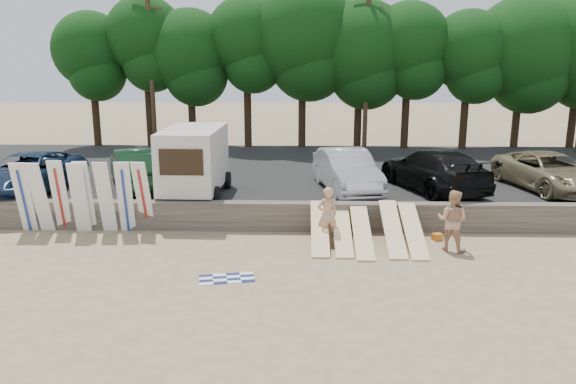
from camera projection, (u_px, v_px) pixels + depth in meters
The scene contains 29 objects.
ground at pixel (352, 261), 16.70m from camera, with size 120.00×120.00×0.00m, color tan.
seawall at pixel (345, 217), 19.50m from camera, with size 44.00×0.50×1.00m, color #6B6356.
parking_lot at pixel (334, 176), 26.83m from camera, with size 44.00×14.50×0.70m, color #282828.
treeline at pixel (369, 45), 32.14m from camera, with size 33.55×6.22×9.56m.
utility_poles at pixel (367, 66), 30.93m from camera, with size 25.80×0.26×9.00m.
box_trailer at pixel (194, 158), 21.31m from camera, with size 2.40×4.15×2.60m.
car_0 at pixel (28, 173), 22.02m from camera, with size 2.55×5.52×1.54m, color #11233E.
car_1 at pixel (138, 168), 22.66m from camera, with size 1.76×5.06×1.67m, color #12311A.
car_2 at pixel (347, 171), 22.21m from camera, with size 1.73×4.97×1.64m, color #B5B4BA.
car_3 at pixel (434, 170), 22.37m from camera, with size 2.33×5.72×1.66m, color black.
car_4 at pixel (549, 172), 22.45m from camera, with size 2.44×5.29×1.47m, color #847854.
surfboard_upright_0 at pixel (24, 197), 19.04m from camera, with size 0.50×0.06×2.60m, color white.
surfboard_upright_1 at pixel (40, 198), 19.03m from camera, with size 0.50×0.06×2.60m, color white.
surfboard_upright_2 at pixel (60, 196), 19.17m from camera, with size 0.50×0.06×2.60m, color white.
surfboard_upright_3 at pixel (79, 198), 18.95m from camera, with size 0.50×0.06×2.60m, color white.
surfboard_upright_4 at pixel (85, 197), 19.11m from camera, with size 0.50×0.06×2.60m, color white.
surfboard_upright_5 at pixel (105, 197), 19.02m from camera, with size 0.50×0.06×2.60m, color white.
surfboard_upright_6 at pixel (125, 197), 19.03m from camera, with size 0.50×0.06×2.60m, color white.
surfboard_upright_7 at pixel (143, 197), 19.13m from camera, with size 0.50×0.06×2.60m, color white.
surfboard_low_0 at pixel (320, 228), 18.10m from camera, with size 0.56×3.00×0.07m, color #FFDCA0.
surfboard_low_1 at pixel (342, 231), 18.10m from camera, with size 0.56×3.00×0.07m, color #FFDCA0.
surfboard_low_2 at pixel (362, 232), 17.85m from camera, with size 0.56×3.00×0.07m, color #FFDCA0.
surfboard_low_3 at pixel (392, 228), 17.93m from camera, with size 0.56×3.00×0.07m, color #FFDCA0.
surfboard_low_4 at pixel (413, 230), 17.86m from camera, with size 0.56×3.00×0.07m, color #FFDCA0.
beachgoer_a at pixel (327, 215), 18.12m from camera, with size 0.68×0.45×1.86m, color tan.
beachgoer_b at pixel (452, 221), 17.38m from camera, with size 0.94×0.73×1.94m, color tan.
cooler at pixel (341, 236), 18.52m from camera, with size 0.38×0.30×0.32m, color #227F29.
gear_bag at pixel (437, 237), 18.56m from camera, with size 0.30×0.25×0.22m, color orange.
beach_towel at pixel (227, 278), 15.34m from camera, with size 1.50×1.50×0.00m, color white.
Camera 1 is at (-1.45, -15.81, 5.90)m, focal length 35.00 mm.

